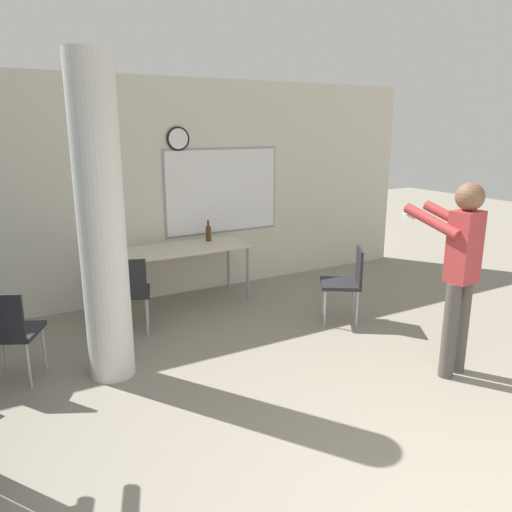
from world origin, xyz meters
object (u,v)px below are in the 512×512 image
chair_table_left (129,289)px  chair_mid_room (347,279)px  bottle_on_table (208,233)px  chair_near_pillar (8,329)px  folding_table (176,252)px  person_playing_side (459,265)px

chair_table_left → chair_mid_room: size_ratio=1.00×
bottle_on_table → chair_near_pillar: bottle_on_table is taller
bottle_on_table → folding_table: bearing=-162.4°
chair_mid_room → person_playing_side: bearing=-89.3°
chair_mid_room → chair_table_left: bearing=159.0°
person_playing_side → chair_near_pillar: bearing=153.1°
bottle_on_table → chair_near_pillar: 2.83m
bottle_on_table → chair_table_left: bearing=-150.0°
chair_mid_room → chair_near_pillar: same height
person_playing_side → chair_table_left: bearing=134.5°
folding_table → chair_table_left: bearing=-143.1°
chair_near_pillar → folding_table: bearing=30.0°
folding_table → chair_mid_room: (1.51, -1.45, -0.19)m
chair_table_left → chair_near_pillar: size_ratio=1.00×
folding_table → bottle_on_table: bottle_on_table is taller
folding_table → chair_mid_room: bearing=-43.8°
chair_mid_room → chair_near_pillar: size_ratio=1.00×
chair_mid_room → person_playing_side: person_playing_side is taller
bottle_on_table → chair_mid_room: bearing=-58.4°
folding_table → chair_table_left: 0.98m
chair_near_pillar → chair_table_left: bearing=25.0°
chair_mid_room → folding_table: bearing=136.2°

